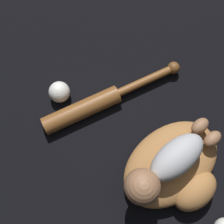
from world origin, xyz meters
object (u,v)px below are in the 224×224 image
at_px(baseball, 59,92).
at_px(baseball_bat, 97,103).
at_px(baseball_glove, 175,168).
at_px(baby_figure, 166,166).

bearing_deg(baseball, baseball_bat, 137.39).
height_order(baseball_glove, baby_figure, baby_figure).
relative_size(baseball_glove, baby_figure, 1.10).
height_order(baby_figure, baseball_bat, baby_figure).
relative_size(baseball_glove, baseball, 5.11).
bearing_deg(baby_figure, baseball, -65.51).
xyz_separation_m(baby_figure, baseball, (0.17, -0.38, -0.11)).
bearing_deg(baseball_bat, baseball, -42.61).
bearing_deg(baseball_bat, baseball_glove, 111.74).
bearing_deg(baseball_glove, baseball_bat, -68.26).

